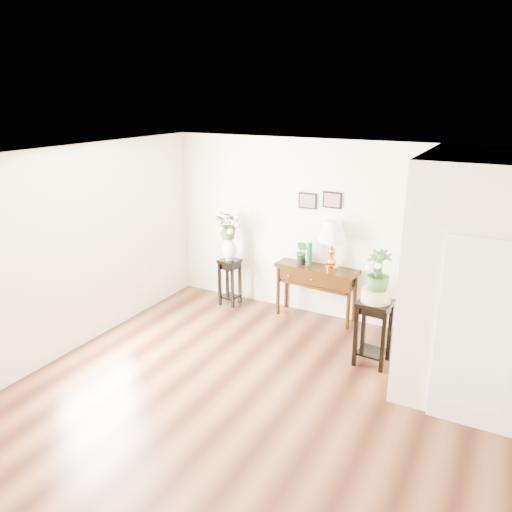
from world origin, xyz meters
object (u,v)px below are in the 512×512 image
Objects in this scene: table_lamp at (332,247)px; plant_stand_a at (230,282)px; plant_stand_b at (373,332)px; console_table at (316,292)px.

table_lamp reaches higher than plant_stand_a.
console_table is at bearing 140.35° from plant_stand_b.
console_table is 0.82m from table_lamp.
plant_stand_a is 0.89× the size of plant_stand_b.
console_table is at bearing 180.00° from table_lamp.
table_lamp is 1.57m from plant_stand_b.
plant_stand_a is 2.79m from plant_stand_b.
console_table is at bearing 6.63° from plant_stand_a.
plant_stand_b is (2.67, -0.81, 0.05)m from plant_stand_a.
table_lamp is at bearing 134.19° from plant_stand_b.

